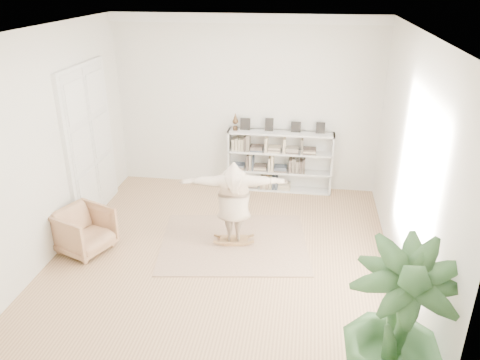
# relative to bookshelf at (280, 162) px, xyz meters

# --- Properties ---
(floor) EXTENTS (6.00, 6.00, 0.00)m
(floor) POSITION_rel_bookshelf_xyz_m (-0.74, -2.82, -0.64)
(floor) COLOR #90694A
(floor) RESTS_ON ground
(room_shell) EXTENTS (6.00, 6.00, 6.00)m
(room_shell) POSITION_rel_bookshelf_xyz_m (-0.74, 0.12, 2.87)
(room_shell) COLOR silver
(room_shell) RESTS_ON floor
(doors) EXTENTS (0.09, 1.78, 2.92)m
(doors) POSITION_rel_bookshelf_xyz_m (-3.45, -1.52, 0.76)
(doors) COLOR white
(doors) RESTS_ON floor
(bookshelf) EXTENTS (2.20, 0.35, 1.64)m
(bookshelf) POSITION_rel_bookshelf_xyz_m (0.00, 0.00, 0.00)
(bookshelf) COLOR silver
(bookshelf) RESTS_ON floor
(armchair) EXTENTS (1.06, 1.04, 0.75)m
(armchair) POSITION_rel_bookshelf_xyz_m (-3.04, -2.92, -0.26)
(armchair) COLOR tan
(armchair) RESTS_ON floor
(rug) EXTENTS (2.76, 2.34, 0.02)m
(rug) POSITION_rel_bookshelf_xyz_m (-0.61, -2.35, -0.63)
(rug) COLOR tan
(rug) RESTS_ON floor
(rocker_board) EXTENTS (0.52, 0.35, 0.10)m
(rocker_board) POSITION_rel_bookshelf_xyz_m (-0.61, -2.35, -0.57)
(rocker_board) COLOR olive
(rocker_board) RESTS_ON rug
(person) EXTENTS (1.82, 0.73, 1.44)m
(person) POSITION_rel_bookshelf_xyz_m (-0.61, -2.35, 0.21)
(person) COLOR #BFA88F
(person) RESTS_ON rocker_board
(houseplant) EXTENTS (1.33, 1.33, 1.94)m
(houseplant) POSITION_rel_bookshelf_xyz_m (1.56, -5.31, 0.33)
(houseplant) COLOR #294E27
(houseplant) RESTS_ON floor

